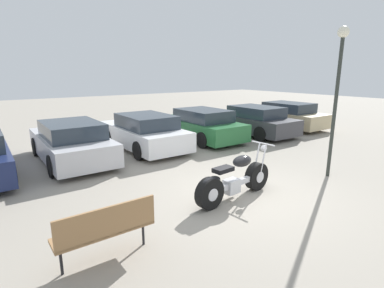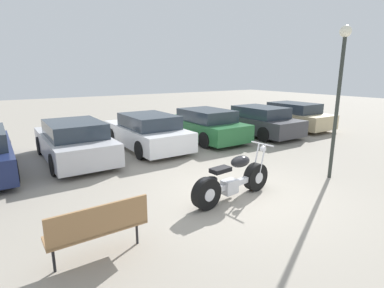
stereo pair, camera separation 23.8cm
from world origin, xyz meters
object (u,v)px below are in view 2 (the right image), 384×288
(parked_car_green, at_px, (204,125))
(parked_car_champagne, at_px, (290,116))
(parked_car_silver, at_px, (74,141))
(lamp_post, at_px, (340,79))
(parked_car_white, at_px, (147,132))
(parked_car_dark_grey, at_px, (257,121))
(park_bench, at_px, (99,226))
(motorcycle, at_px, (232,181))

(parked_car_green, height_order, parked_car_champagne, same)
(parked_car_silver, distance_m, lamp_post, 7.68)
(parked_car_white, bearing_deg, parked_car_champagne, -1.62)
(parked_car_dark_grey, bearing_deg, lamp_post, -115.88)
(parked_car_champagne, xyz_separation_m, lamp_post, (-4.98, -5.28, 1.94))
(parked_car_white, height_order, parked_car_green, same)
(park_bench, bearing_deg, parked_car_champagne, 26.38)
(parked_car_silver, xyz_separation_m, park_bench, (-0.92, -5.56, -0.05))
(motorcycle, bearing_deg, parked_car_dark_grey, 40.37)
(parked_car_green, relative_size, parked_car_champagne, 1.00)
(motorcycle, relative_size, parked_car_green, 0.53)
(parked_car_champagne, bearing_deg, parked_car_white, 178.38)
(motorcycle, relative_size, lamp_post, 0.59)
(parked_car_silver, distance_m, parked_car_champagne, 10.14)
(motorcycle, height_order, parked_car_white, parked_car_white)
(lamp_post, bearing_deg, parked_car_green, 90.90)
(motorcycle, relative_size, parked_car_silver, 0.53)
(motorcycle, xyz_separation_m, parked_car_dark_grey, (5.50, 4.67, 0.18))
(motorcycle, distance_m, parked_car_white, 5.14)
(parked_car_dark_grey, bearing_deg, parked_car_green, 169.62)
(parked_car_dark_grey, relative_size, lamp_post, 1.09)
(park_bench, bearing_deg, motorcycle, 10.81)
(parked_car_silver, xyz_separation_m, parked_car_dark_grey, (7.61, -0.31, 0.00))
(park_bench, bearing_deg, parked_car_dark_grey, 31.64)
(parked_car_dark_grey, height_order, lamp_post, lamp_post)
(parked_car_green, relative_size, park_bench, 2.85)
(parked_car_green, bearing_deg, lamp_post, -89.10)
(lamp_post, bearing_deg, park_bench, -178.08)
(parked_car_silver, height_order, parked_car_white, same)
(parked_car_dark_grey, distance_m, parked_car_champagne, 2.55)
(parked_car_silver, relative_size, lamp_post, 1.09)
(parked_car_silver, xyz_separation_m, parked_car_champagne, (10.14, -0.07, 0.00))
(motorcycle, distance_m, parked_car_green, 5.93)
(parked_car_white, bearing_deg, parked_car_green, 0.38)
(parked_car_dark_grey, height_order, park_bench, parked_car_dark_grey)
(parked_car_dark_grey, bearing_deg, parked_car_white, 174.95)
(parked_car_silver, relative_size, parked_car_dark_grey, 1.00)
(parked_car_champagne, bearing_deg, lamp_post, -133.34)
(parked_car_green, xyz_separation_m, parked_car_dark_grey, (2.54, -0.46, 0.00))
(parked_car_champagne, height_order, lamp_post, lamp_post)
(motorcycle, xyz_separation_m, parked_car_champagne, (8.03, 4.91, 0.18))
(parked_car_white, bearing_deg, motorcycle, -94.76)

